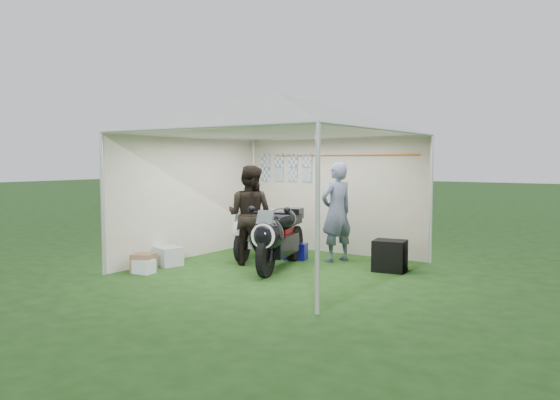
% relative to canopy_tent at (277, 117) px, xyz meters
% --- Properties ---
extents(ground, '(80.00, 80.00, 0.00)m').
position_rel_canopy_tent_xyz_m(ground, '(0.00, -0.03, -2.58)').
color(ground, '#1B4012').
rests_on(ground, ground).
extents(canopy_tent, '(5.66, 5.66, 3.00)m').
position_rel_canopy_tent_xyz_m(canopy_tent, '(0.00, 0.00, 0.00)').
color(canopy_tent, silver).
rests_on(canopy_tent, ground).
extents(motorcycle_white, '(0.76, 1.88, 0.94)m').
position_rel_canopy_tent_xyz_m(motorcycle_white, '(-0.97, 0.63, -2.05)').
color(motorcycle_white, black).
rests_on(motorcycle_white, ground).
extents(motorcycle_black, '(0.89, 2.12, 1.07)m').
position_rel_canopy_tent_xyz_m(motorcycle_black, '(0.10, -0.09, -1.98)').
color(motorcycle_black, black).
rests_on(motorcycle_black, ground).
extents(paddock_stand, '(0.47, 0.36, 0.31)m').
position_rel_canopy_tent_xyz_m(paddock_stand, '(-0.18, 0.86, -2.42)').
color(paddock_stand, '#1A18BA').
rests_on(paddock_stand, ground).
extents(person_dark_jacket, '(0.96, 0.81, 1.76)m').
position_rel_canopy_tent_xyz_m(person_dark_jacket, '(-0.59, 0.01, -1.69)').
color(person_dark_jacket, black).
rests_on(person_dark_jacket, ground).
extents(person_blue_jacket, '(0.66, 0.78, 1.82)m').
position_rel_canopy_tent_xyz_m(person_blue_jacket, '(0.53, 1.14, -1.66)').
color(person_blue_jacket, slate).
rests_on(person_blue_jacket, ground).
extents(equipment_box, '(0.59, 0.50, 0.52)m').
position_rel_canopy_tent_xyz_m(equipment_box, '(1.70, 0.85, -2.31)').
color(equipment_box, black).
rests_on(equipment_box, ground).
extents(crate_0, '(0.57, 0.50, 0.33)m').
position_rel_canopy_tent_xyz_m(crate_0, '(-1.75, -0.87, -2.41)').
color(crate_0, '#B1B4BA').
rests_on(crate_0, ground).
extents(crate_1, '(0.45, 0.45, 0.30)m').
position_rel_canopy_tent_xyz_m(crate_1, '(-1.65, -1.51, -2.42)').
color(crate_1, brown).
rests_on(crate_1, ground).
extents(crate_2, '(0.34, 0.29, 0.22)m').
position_rel_canopy_tent_xyz_m(crate_2, '(-1.56, -1.59, -2.46)').
color(crate_2, silver).
rests_on(crate_2, ground).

